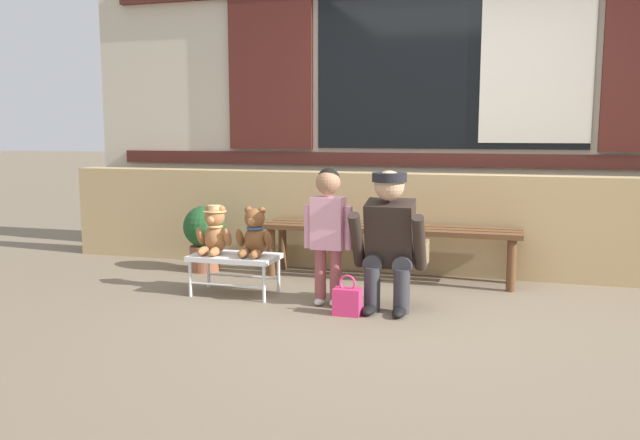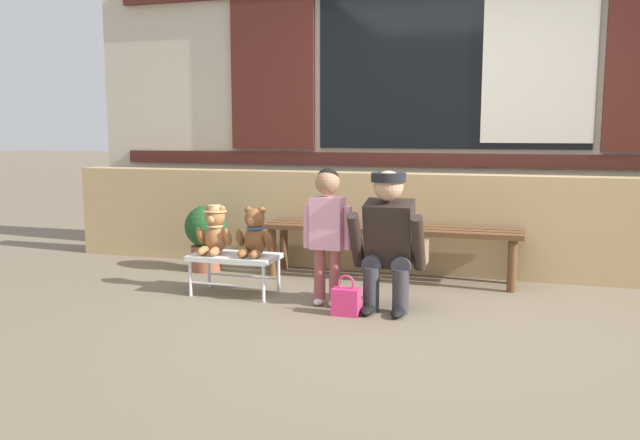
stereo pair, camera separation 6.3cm
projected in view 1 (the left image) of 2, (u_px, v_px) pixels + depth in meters
The scene contains 11 objects.
ground_plane at pixel (414, 318), 4.22m from camera, with size 60.00×60.00×0.00m, color #756651.
brick_low_wall at pixel (440, 224), 5.52m from camera, with size 6.98×0.25×0.85m, color tan.
shop_facade at pixel (450, 81), 5.84m from camera, with size 7.13×0.26×3.27m.
wooden_bench_long at pixel (388, 234), 5.28m from camera, with size 2.10×0.40×0.44m.
small_display_bench at pixel (235, 259), 4.80m from camera, with size 0.64×0.36×0.30m.
teddy_bear_with_hat at pixel (214, 231), 4.82m from camera, with size 0.28×0.27×0.36m.
teddy_bear_plain at pixel (254, 234), 4.73m from camera, with size 0.28×0.26×0.36m.
child_standing at pixel (328, 221), 4.46m from camera, with size 0.35×0.18×0.96m.
adult_crouching at pixel (391, 240), 4.37m from camera, with size 0.50×0.49×0.95m.
handbag_on_ground at pixel (347, 301), 4.28m from camera, with size 0.18×0.11×0.27m.
potted_plant at pixel (204, 234), 5.61m from camera, with size 0.36×0.36×0.57m.
Camera 1 is at (0.58, -4.10, 1.20)m, focal length 36.41 mm.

